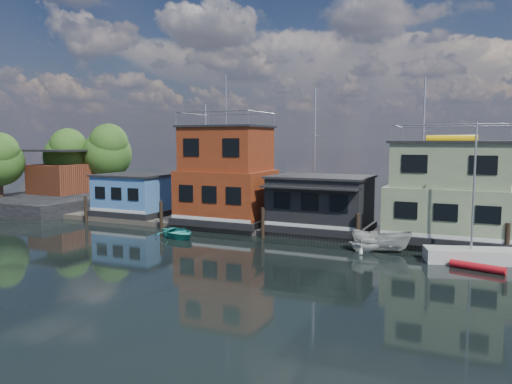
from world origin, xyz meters
The scene contains 14 objects.
ground centered at (0.00, 0.00, 0.00)m, with size 160.00×160.00×0.00m, color black.
dock centered at (0.00, 12.00, 0.20)m, with size 48.00×5.00×0.40m, color #595147.
houseboat_blue centered at (-18.00, 12.00, 2.21)m, with size 6.40×4.90×3.66m.
houseboat_red centered at (-8.50, 12.00, 4.10)m, with size 7.40×5.90×11.86m.
houseboat_dark centered at (-0.50, 11.98, 2.42)m, with size 7.40×6.10×4.06m.
houseboat_green centered at (8.50, 12.00, 3.55)m, with size 8.40×5.90×7.03m.
pilings centered at (-0.33, 9.20, 1.10)m, with size 42.28×0.28×2.20m.
background_masts centered at (4.76, 18.00, 5.55)m, with size 36.40×0.16×12.00m.
shore centered at (-30.67, 15.86, 3.60)m, with size 12.40×15.72×8.24m.
dinghy_teal centered at (-9.54, 6.46, 0.38)m, with size 2.61×3.65×0.76m, color teal.
red_kayak centered at (10.48, 5.63, 0.21)m, with size 0.42×0.42×2.89m, color red.
day_sailer centered at (10.09, 7.51, 0.46)m, with size 5.44×3.19×8.14m.
dinghy_white centered at (3.80, 7.56, 0.56)m, with size 1.84×2.13×1.12m, color white.
motorboat centered at (4.84, 8.04, 0.73)m, with size 1.43×3.80×1.47m, color beige.
Camera 1 is at (10.82, -23.61, 7.10)m, focal length 35.00 mm.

